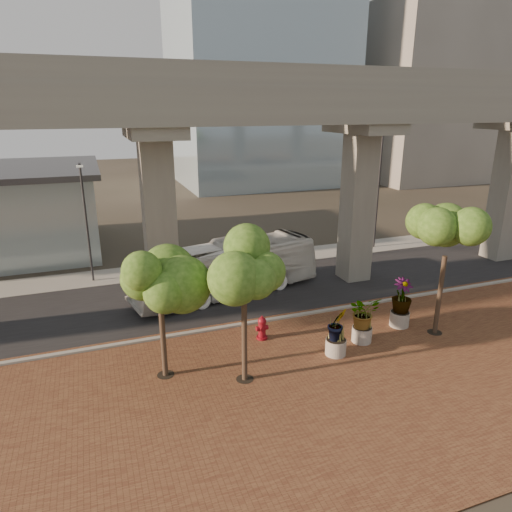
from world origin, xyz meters
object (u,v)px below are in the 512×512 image
object	(u,v)px
fire_hydrant	(262,328)
parked_car	(512,236)
planter_front	(363,314)
transit_bus	(227,269)

from	to	relation	value
fire_hydrant	parked_car	bearing A→B (deg)	17.66
fire_hydrant	planter_front	xyz separation A→B (m)	(4.27, -1.83, 0.81)
parked_car	planter_front	bearing A→B (deg)	101.73
fire_hydrant	planter_front	size ratio (longest dim) A/B	0.51
transit_bus	parked_car	world-z (taller)	transit_bus
transit_bus	parked_car	distance (m)	24.04
parked_car	planter_front	distance (m)	21.89
transit_bus	fire_hydrant	distance (m)	5.91
parked_car	transit_bus	bearing A→B (deg)	80.39
parked_car	fire_hydrant	distance (m)	25.18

